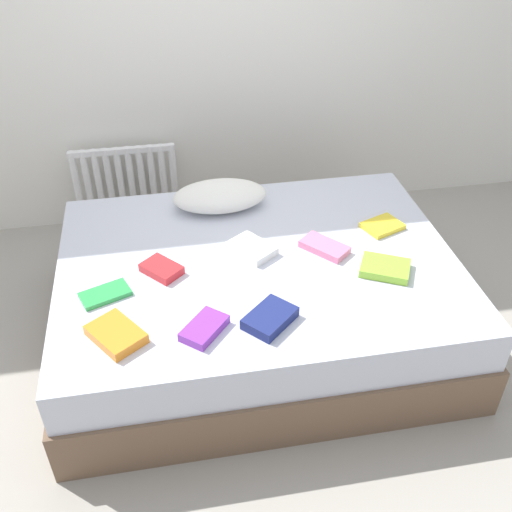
% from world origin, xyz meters
% --- Properties ---
extents(ground_plane, '(8.00, 8.00, 0.00)m').
position_xyz_m(ground_plane, '(0.00, 0.00, 0.00)').
color(ground_plane, '#9E998E').
extents(back_wall, '(6.00, 0.10, 2.80)m').
position_xyz_m(back_wall, '(0.00, 1.35, 1.40)').
color(back_wall, silver).
rests_on(back_wall, ground).
extents(bed, '(2.00, 1.50, 0.50)m').
position_xyz_m(bed, '(0.00, 0.00, 0.25)').
color(bed, brown).
rests_on(bed, ground).
extents(radiator, '(0.67, 0.04, 0.48)m').
position_xyz_m(radiator, '(-0.66, 1.20, 0.35)').
color(radiator, white).
rests_on(radiator, ground).
extents(pillow, '(0.52, 0.29, 0.15)m').
position_xyz_m(pillow, '(-0.12, 0.51, 0.58)').
color(pillow, white).
rests_on(pillow, bed).
extents(textbook_lime, '(0.28, 0.26, 0.04)m').
position_xyz_m(textbook_lime, '(0.58, -0.21, 0.52)').
color(textbook_lime, '#8CC638').
rests_on(textbook_lime, bed).
extents(textbook_navy, '(0.27, 0.27, 0.05)m').
position_xyz_m(textbook_navy, '(-0.03, -0.46, 0.52)').
color(textbook_navy, navy).
rests_on(textbook_navy, bed).
extents(textbook_pink, '(0.25, 0.26, 0.04)m').
position_xyz_m(textbook_pink, '(0.35, 0.01, 0.52)').
color(textbook_pink, pink).
rests_on(textbook_pink, bed).
extents(textbook_purple, '(0.23, 0.24, 0.04)m').
position_xyz_m(textbook_purple, '(-0.32, -0.47, 0.52)').
color(textbook_purple, purple).
rests_on(textbook_purple, bed).
extents(textbook_red, '(0.22, 0.22, 0.04)m').
position_xyz_m(textbook_red, '(-0.47, -0.03, 0.52)').
color(textbook_red, red).
rests_on(textbook_red, bed).
extents(textbook_green, '(0.25, 0.19, 0.02)m').
position_xyz_m(textbook_green, '(-0.74, -0.16, 0.51)').
color(textbook_green, green).
rests_on(textbook_green, bed).
extents(textbook_white, '(0.26, 0.27, 0.04)m').
position_xyz_m(textbook_white, '(-0.02, 0.06, 0.52)').
color(textbook_white, white).
rests_on(textbook_white, bed).
extents(textbook_yellow, '(0.24, 0.21, 0.03)m').
position_xyz_m(textbook_yellow, '(0.70, 0.15, 0.51)').
color(textbook_yellow, yellow).
rests_on(textbook_yellow, bed).
extents(textbook_orange, '(0.27, 0.29, 0.05)m').
position_xyz_m(textbook_orange, '(-0.68, -0.45, 0.52)').
color(textbook_orange, orange).
rests_on(textbook_orange, bed).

